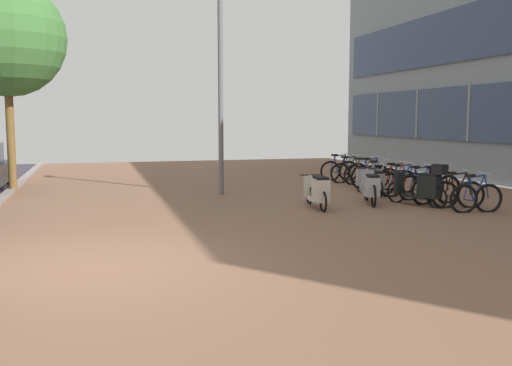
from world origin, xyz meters
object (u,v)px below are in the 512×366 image
Objects in this scene: bicycle_rack_10 at (339,170)px; scooter_extra at (424,186)px; bicycle_rack_02 at (436,189)px; lamp_post at (220,76)px; bicycle_rack_06 at (379,179)px; scooter_far at (372,182)px; bicycle_rack_04 at (402,184)px; bicycle_rack_08 at (364,174)px; bicycle_rack_09 at (349,173)px; bicycle_rack_01 at (458,194)px; bicycle_rack_07 at (371,176)px; scooter_mid at (371,188)px; bicycle_rack_00 at (476,198)px; street_tree at (6,38)px; bicycle_rack_05 at (396,181)px; scooter_near at (318,191)px; bicycle_rack_03 at (421,187)px.

scooter_extra reaches higher than bicycle_rack_10.
lamp_post is (-4.72, 3.24, 2.89)m from bicycle_rack_02.
bicycle_rack_06 is 0.80× the size of scooter_far.
bicycle_rack_04 is 1.04× the size of bicycle_rack_08.
scooter_far is at bearing -19.05° from lamp_post.
bicycle_rack_06 reaches higher than bicycle_rack_09.
bicycle_rack_06 is at bearing 93.56° from bicycle_rack_01.
lamp_post reaches higher than bicycle_rack_07.
bicycle_rack_07 reaches higher than scooter_mid.
bicycle_rack_09 is 5.16m from scooter_extra.
bicycle_rack_00 is 3.39m from scooter_far.
bicycle_rack_04 is 0.82× the size of scooter_extra.
bicycle_rack_02 is 0.24× the size of street_tree.
bicycle_rack_02 reaches higher than bicycle_rack_10.
scooter_far is 2.15m from scooter_extra.
lamp_post is at bearing 158.15° from bicycle_rack_04.
bicycle_rack_06 is at bearing 88.33° from bicycle_rack_04.
scooter_far is at bearing -127.34° from bicycle_rack_06.
street_tree is at bearing 158.13° from lamp_post.
bicycle_rack_06 is 2.81m from scooter_mid.
bicycle_rack_05 is 0.99× the size of bicycle_rack_10.
bicycle_rack_00 is 0.97× the size of bicycle_rack_05.
bicycle_rack_04 reaches higher than bicycle_rack_00.
scooter_mid is 1.25m from scooter_extra.
scooter_near is at bearing -137.88° from bicycle_rack_06.
scooter_mid is 0.28× the size of lamp_post.
bicycle_rack_03 is 0.71m from bicycle_rack_04.
scooter_far is (-0.86, -0.21, 0.04)m from bicycle_rack_05.
bicycle_rack_07 is 1.79m from scooter_far.
bicycle_rack_05 is 0.79× the size of scooter_far.
bicycle_rack_08 is (0.13, 4.18, -0.03)m from bicycle_rack_02.
bicycle_rack_08 is at bearing 84.64° from bicycle_rack_04.
bicycle_rack_04 reaches higher than scooter_near.
bicycle_rack_00 is 1.40m from bicycle_rack_02.
bicycle_rack_08 is at bearing 68.33° from scooter_far.
bicycle_rack_00 is 4.19m from bicycle_rack_06.
bicycle_rack_01 reaches higher than scooter_mid.
bicycle_rack_10 is 0.81× the size of scooter_extra.
bicycle_rack_07 reaches higher than bicycle_rack_10.
street_tree is (-5.68, 2.28, 1.11)m from lamp_post.
scooter_far is 0.29× the size of lamp_post.
bicycle_rack_04 is at bearing -91.67° from bicycle_rack_06.
bicycle_rack_04 is at bearing -95.36° from bicycle_rack_08.
bicycle_rack_06 is 1.41m from bicycle_rack_08.
bicycle_rack_08 is 0.98× the size of bicycle_rack_10.
bicycle_rack_07 is 4.63m from scooter_near.
bicycle_rack_07 is at bearing 93.08° from bicycle_rack_05.
bicycle_rack_02 is at bearing -90.92° from bicycle_rack_03.
bicycle_rack_08 is at bearing 89.95° from bicycle_rack_01.
bicycle_rack_02 reaches higher than scooter_near.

